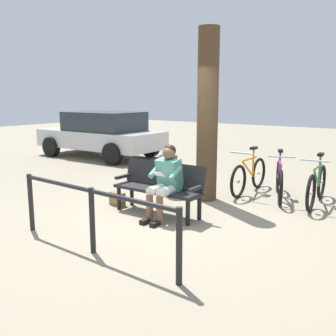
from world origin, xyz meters
name	(u,v)px	position (x,y,z in m)	size (l,w,h in m)	color
ground_plane	(165,220)	(0.00, 0.00, 0.00)	(40.00, 40.00, 0.00)	gray
bench	(160,184)	(0.28, -0.24, 0.51)	(1.60, 0.49, 0.87)	black
person_reading	(166,178)	(0.05, -0.07, 0.66)	(0.49, 0.77, 1.20)	#4C8C7A
handbag	(117,199)	(1.21, -0.15, 0.12)	(0.30, 0.14, 0.24)	olive
tree_trunk	(207,116)	(0.12, -1.48, 1.60)	(0.40, 0.40, 3.19)	#4C3823
litter_bin	(168,175)	(0.94, -1.35, 0.40)	(0.37, 0.37, 0.79)	slate
bicycle_green	(317,186)	(-1.70, -2.34, 0.36)	(0.48, 1.68, 0.94)	black
bicycle_purple	(279,180)	(-0.98, -2.38, 0.36)	(0.74, 1.57, 0.94)	black
bicycle_silver	(249,176)	(-0.33, -2.42, 0.36)	(0.48, 1.68, 0.94)	black
railing_fence	(92,209)	(-0.04, 1.59, 0.58)	(2.79, 0.14, 0.85)	black
parked_car	(102,133)	(5.54, -3.93, 0.77)	(4.25, 2.11, 1.47)	silver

